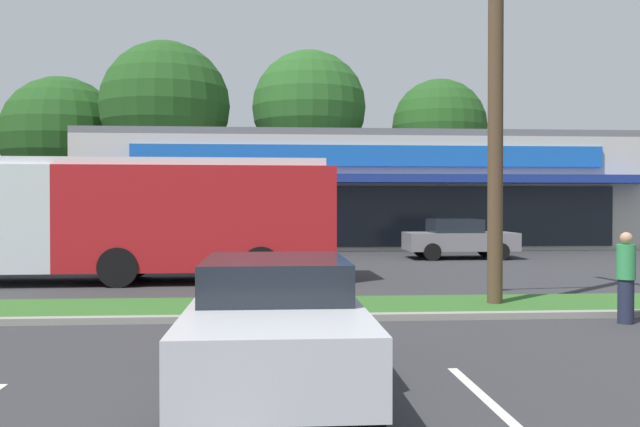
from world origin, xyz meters
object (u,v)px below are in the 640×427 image
utility_pole (490,13)px  pedestrian_mid (626,278)px  car_0 (459,238)px  city_bus (89,216)px  car_3 (74,240)px  car_2 (275,320)px

utility_pole → pedestrian_mid: (1.87, -1.73, -5.03)m
utility_pole → pedestrian_mid: size_ratio=6.90×
car_0 → pedestrian_mid: pedestrian_mid is taller
city_bus → car_3: (-2.35, 6.93, -0.99)m
utility_pole → city_bus: bearing=150.0°
car_2 → pedestrian_mid: (6.11, 3.65, 0.04)m
city_bus → pedestrian_mid: city_bus is taller
utility_pole → car_3: utility_pole is taller
utility_pole → car_0: bearing=76.9°
city_bus → car_2: city_bus is taller
utility_pole → car_2: size_ratio=2.37×
utility_pole → car_3: size_ratio=2.37×
car_2 → pedestrian_mid: bearing=120.9°
car_2 → city_bus: bearing=-155.5°
car_0 → car_2: car_0 is taller
car_0 → car_2: 18.91m
city_bus → pedestrian_mid: (10.93, -6.97, -0.97)m
utility_pole → car_3: 17.43m
car_2 → car_0: bearing=158.1°
car_0 → pedestrian_mid: 13.92m
city_bus → car_0: city_bus is taller
utility_pole → pedestrian_mid: 5.64m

